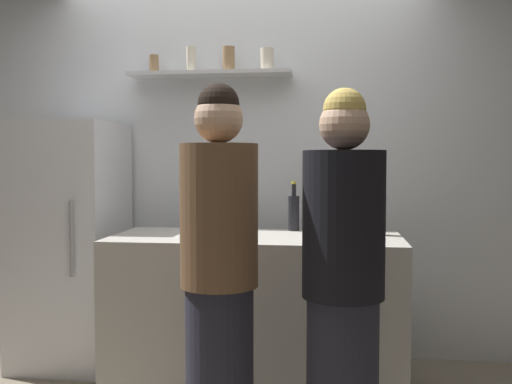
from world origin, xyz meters
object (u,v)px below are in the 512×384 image
Objects in this scene: refrigerator at (70,243)px; wine_bottle_amber_glass at (379,213)px; water_bottle_plastic at (194,221)px; person_brown_jacket at (219,277)px; person_blonde at (343,289)px; wine_bottle_dark_glass at (294,212)px; utensil_holder at (334,227)px; baking_pan at (213,229)px.

wine_bottle_amber_glass is at bearing -6.18° from refrigerator.
wine_bottle_amber_glass reaches higher than water_bottle_plastic.
wine_bottle_amber_glass is 1.20m from person_brown_jacket.
person_blonde is at bearing -34.38° from refrigerator.
water_bottle_plastic is at bearing 165.64° from person_blonde.
utensil_holder is at bearing -56.36° from wine_bottle_dark_glass.
person_blonde is at bearing -102.69° from wine_bottle_amber_glass.
utensil_holder is 0.34m from wine_bottle_amber_glass.
person_brown_jacket is at bearing -129.56° from wine_bottle_amber_glass.
person_brown_jacket is (0.27, -0.66, -0.18)m from water_bottle_plastic.
wine_bottle_dark_glass reaches higher than utensil_holder.
baking_pan is 0.93m from person_brown_jacket.
refrigerator is 7.15× the size of utensil_holder.
person_brown_jacket reaches higher than water_bottle_plastic.
water_bottle_plastic reaches higher than baking_pan.
baking_pan is 1.54× the size of utensil_holder.
wine_bottle_amber_glass is at bearing -77.33° from person_brown_jacket.
baking_pan is at bearing -24.44° from person_brown_jacket.
refrigerator is 1.03m from baking_pan.
person_brown_jacket is (-0.53, 0.07, 0.02)m from person_blonde.
baking_pan is at bearing -160.34° from wine_bottle_dark_glass.
water_bottle_plastic is 0.13× the size of person_brown_jacket.
wine_bottle_dark_glass is at bearing 37.63° from water_bottle_plastic.
person_blonde is at bearing -52.26° from baking_pan.
wine_bottle_amber_glass reaches higher than wine_bottle_dark_glass.
person_blonde is (0.75, -0.96, -0.13)m from baking_pan.
utensil_holder is at bearing 3.14° from water_bottle_plastic.
utensil_holder is 0.79m from person_blonde.
wine_bottle_dark_glass is at bearing 163.10° from wine_bottle_amber_glass.
refrigerator reaches higher than water_bottle_plastic.
water_bottle_plastic is (-0.06, -0.24, 0.07)m from baking_pan.
wine_bottle_amber_glass is (0.26, 0.21, 0.06)m from utensil_holder.
refrigerator is 7.34× the size of water_bottle_plastic.
water_bottle_plastic is at bearing -15.54° from person_brown_jacket.
wine_bottle_amber_glass is (0.97, 0.02, 0.10)m from baking_pan.
refrigerator reaches higher than utensil_holder.
refrigerator is 1.07m from water_bottle_plastic.
water_bottle_plastic is (0.94, -0.47, 0.21)m from refrigerator.
person_brown_jacket is (-0.50, -0.70, -0.14)m from utensil_holder.
wine_bottle_dark_glass reaches higher than baking_pan.
person_brown_jacket reaches higher than baking_pan.
water_bottle_plastic is (-0.53, -0.41, -0.02)m from wine_bottle_dark_glass.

